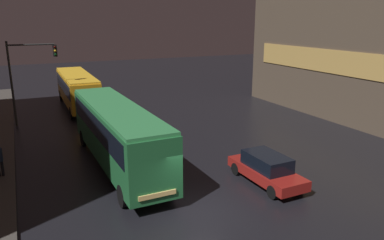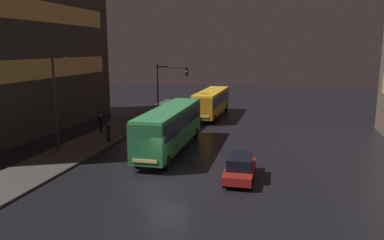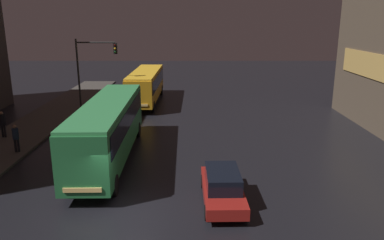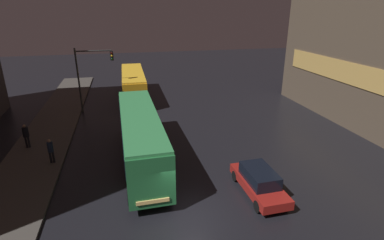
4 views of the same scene
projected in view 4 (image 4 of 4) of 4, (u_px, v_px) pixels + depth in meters
ground_plane at (189, 218)px, 14.89m from camera, size 120.00×120.00×0.00m
sidewalk_left at (40, 148)px, 22.06m from camera, size 4.00×48.00×0.15m
bus_near at (141, 133)px, 19.54m from camera, size 2.59×11.92×3.44m
bus_far at (133, 82)px, 33.86m from camera, size 2.55×10.89×3.09m
car_taxi at (259, 181)px, 16.60m from camera, size 1.82×4.46×1.49m
pedestrian_near at (50, 149)px, 19.53m from camera, size 0.51×0.51×1.70m
pedestrian_mid at (26, 134)px, 21.67m from camera, size 0.52×0.52×1.80m
traffic_light_main at (90, 69)px, 28.43m from camera, size 3.50×0.35×6.32m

